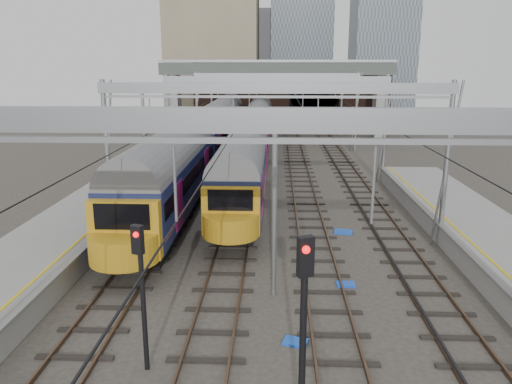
{
  "coord_description": "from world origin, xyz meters",
  "views": [
    {
      "loc": [
        0.05,
        -15.77,
        8.64
      ],
      "look_at": [
        -0.95,
        8.7,
        2.4
      ],
      "focal_mm": 35.0,
      "sensor_mm": 36.0,
      "label": 1
    }
  ],
  "objects_px": {
    "train_second": "(220,123)",
    "signal_near_centre": "(304,313)",
    "train_main": "(257,124)",
    "signal_near_left": "(141,280)"
  },
  "relations": [
    {
      "from": "train_main",
      "to": "signal_near_left",
      "type": "distance_m",
      "value": 41.2
    },
    {
      "from": "train_main",
      "to": "train_second",
      "type": "height_order",
      "value": "train_second"
    },
    {
      "from": "signal_near_left",
      "to": "signal_near_centre",
      "type": "distance_m",
      "value": 4.98
    },
    {
      "from": "signal_near_left",
      "to": "train_second",
      "type": "bearing_deg",
      "value": 113.67
    },
    {
      "from": "train_main",
      "to": "train_second",
      "type": "xyz_separation_m",
      "value": [
        -4.0,
        -0.59,
        0.14
      ]
    },
    {
      "from": "train_main",
      "to": "train_second",
      "type": "relative_size",
      "value": 0.93
    },
    {
      "from": "train_main",
      "to": "signal_near_left",
      "type": "xyz_separation_m",
      "value": [
        -1.67,
        -41.16,
        0.38
      ]
    },
    {
      "from": "train_second",
      "to": "signal_near_centre",
      "type": "relative_size",
      "value": 13.71
    },
    {
      "from": "train_second",
      "to": "signal_near_centre",
      "type": "bearing_deg",
      "value": -81.12
    },
    {
      "from": "train_main",
      "to": "train_second",
      "type": "distance_m",
      "value": 4.05
    }
  ]
}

